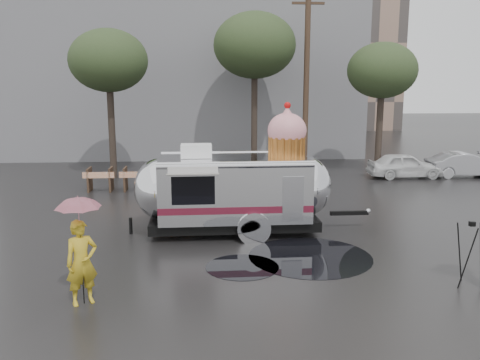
{
  "coord_description": "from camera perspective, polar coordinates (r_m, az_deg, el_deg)",
  "views": [
    {
      "loc": [
        -2.69,
        -11.47,
        4.6
      ],
      "look_at": [
        -1.58,
        3.69,
        1.63
      ],
      "focal_mm": 38.0,
      "sensor_mm": 36.0,
      "label": 1
    }
  ],
  "objects": [
    {
      "name": "tree_left",
      "position": [
        24.86,
        -14.55,
        12.77
      ],
      "size": [
        3.64,
        3.64,
        6.95
      ],
      "color": "#382D26",
      "rests_on": "ground"
    },
    {
      "name": "airstream_trailer",
      "position": [
        15.51,
        -0.39,
        -0.73
      ],
      "size": [
        7.55,
        2.9,
        4.06
      ],
      "rotation": [
        0.0,
        0.0,
        0.01
      ],
      "color": "silver",
      "rests_on": "ground"
    },
    {
      "name": "puddles",
      "position": [
        12.93,
        23.13,
        -10.67
      ],
      "size": [
        11.13,
        7.55,
        0.01
      ],
      "color": "black",
      "rests_on": "ground"
    },
    {
      "name": "ground",
      "position": [
        12.65,
        8.52,
        -10.38
      ],
      "size": [
        120.0,
        120.0,
        0.0
      ],
      "primitive_type": "plane",
      "color": "black",
      "rests_on": "ground"
    },
    {
      "name": "tripod",
      "position": [
        12.64,
        24.41,
        -6.94
      ],
      "size": [
        0.57,
        0.63,
        1.53
      ],
      "rotation": [
        0.0,
        0.0,
        -0.08
      ],
      "color": "black",
      "rests_on": "ground"
    },
    {
      "name": "utility_pole",
      "position": [
        25.99,
        7.46,
        11.03
      ],
      "size": [
        1.6,
        0.28,
        9.0
      ],
      "color": "#473323",
      "rests_on": "ground"
    },
    {
      "name": "umbrella_pink",
      "position": [
        10.84,
        -17.66,
        -3.69
      ],
      "size": [
        1.13,
        1.13,
        2.32
      ],
      "color": "pink",
      "rests_on": "ground"
    },
    {
      "name": "person_left",
      "position": [
        11.14,
        -17.35,
        -8.83
      ],
      "size": [
        0.78,
        0.7,
        1.81
      ],
      "primitive_type": "imported",
      "rotation": [
        0.0,
        0.0,
        0.51
      ],
      "color": "gold",
      "rests_on": "ground"
    },
    {
      "name": "grey_building",
      "position": [
        35.54,
        -6.5,
        14.07
      ],
      "size": [
        22.0,
        12.0,
        13.0
      ],
      "primitive_type": "cube",
      "color": "slate",
      "rests_on": "ground"
    },
    {
      "name": "tree_mid",
      "position": [
        26.66,
        1.66,
        14.81
      ],
      "size": [
        4.2,
        4.2,
        8.03
      ],
      "color": "#382D26",
      "rests_on": "ground"
    },
    {
      "name": "tree_right",
      "position": [
        25.97,
        15.69,
        11.68
      ],
      "size": [
        3.36,
        3.36,
        6.42
      ],
      "color": "#382D26",
      "rests_on": "ground"
    },
    {
      "name": "barricade_row",
      "position": [
        22.0,
        -11.59,
        0.17
      ],
      "size": [
        4.3,
        0.8,
        1.0
      ],
      "color": "#473323",
      "rests_on": "ground"
    }
  ]
}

